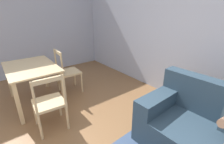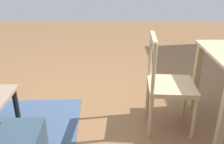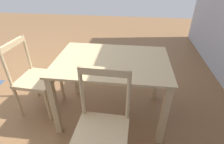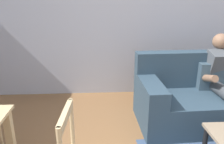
{
  "view_description": "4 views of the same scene",
  "coord_description": "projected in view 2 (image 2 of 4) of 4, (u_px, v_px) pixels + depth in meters",
  "views": [
    {
      "loc": [
        1.23,
        -0.22,
        1.71
      ],
      "look_at": [
        -0.36,
        1.02,
        0.9
      ],
      "focal_mm": 25.2,
      "sensor_mm": 36.0,
      "label": 1
    },
    {
      "loc": [
        -0.37,
        2.29,
        1.46
      ],
      "look_at": [
        -0.36,
        1.02,
        0.9
      ],
      "focal_mm": 39.79,
      "sensor_mm": 36.0,
      "label": 2
    },
    {
      "loc": [
        -1.99,
        1.86,
        1.6
      ],
      "look_at": [
        -1.79,
        0.26,
        0.6
      ],
      "focal_mm": 28.16,
      "sensor_mm": 36.0,
      "label": 3
    },
    {
      "loc": [
        -0.48,
        -1.08,
        1.6
      ],
      "look_at": [
        -0.36,
        1.02,
        0.9
      ],
      "focal_mm": 36.22,
      "sensor_mm": 36.0,
      "label": 4
    }
  ],
  "objects": [
    {
      "name": "ground_plane",
      "position": [
        79.0,
        110.0,
        2.68
      ],
      "size": [
        8.9,
        8.9,
        0.0
      ],
      "primitive_type": "plane",
      "color": "brown"
    },
    {
      "name": "dining_chair_facing_couch",
      "position": [
        168.0,
        85.0,
        2.27
      ],
      "size": [
        0.45,
        0.45,
        0.89
      ],
      "color": "#D1B27F",
      "rests_on": "ground_plane"
    }
  ]
}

